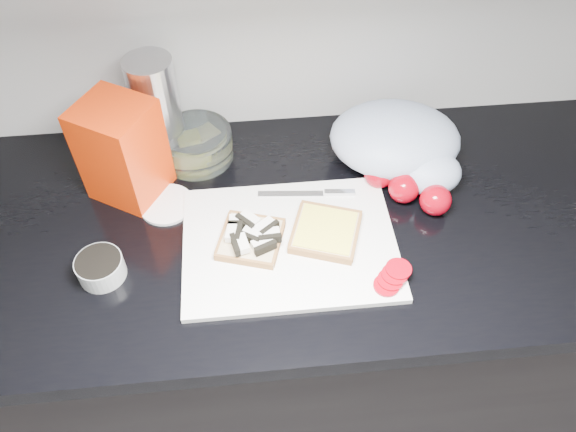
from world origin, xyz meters
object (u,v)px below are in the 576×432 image
object	(u,v)px
glass_bowl	(196,145)
bread_bag	(122,151)
steel_canister	(157,109)
cutting_board	(290,243)

from	to	relation	value
glass_bowl	bread_bag	size ratio (longest dim) A/B	0.75
steel_canister	cutting_board	bearing A→B (deg)	-49.70
bread_bag	steel_canister	xyz separation A→B (m)	(0.06, 0.11, 0.01)
cutting_board	glass_bowl	size ratio (longest dim) A/B	2.55
cutting_board	steel_canister	xyz separation A→B (m)	(-0.24, 0.29, 0.11)
cutting_board	glass_bowl	world-z (taller)	glass_bowl
glass_bowl	steel_canister	bearing A→B (deg)	161.38
cutting_board	glass_bowl	xyz separation A→B (m)	(-0.17, 0.26, 0.03)
glass_bowl	steel_canister	size ratio (longest dim) A/B	0.68
steel_canister	glass_bowl	bearing A→B (deg)	-18.62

